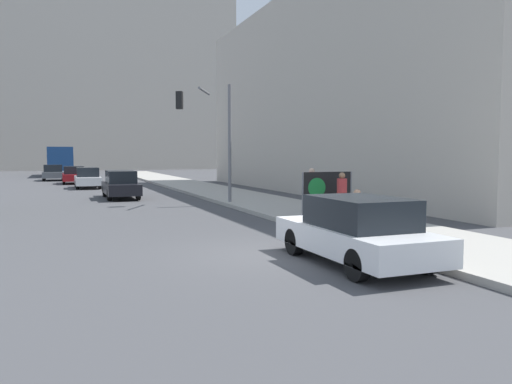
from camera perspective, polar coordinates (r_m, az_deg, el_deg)
ground_plane at (r=12.19m, az=2.22°, el=-7.18°), size 160.00×160.00×0.00m
sidewalk_curb at (r=27.62m, az=-1.89°, el=-0.59°), size 4.02×90.00×0.17m
building_backdrop_far at (r=89.78m, az=-19.83°, el=11.89°), size 52.00×12.00×29.49m
building_backdrop_right at (r=34.12m, az=11.78°, el=10.84°), size 10.00×32.00×12.76m
seated_protester at (r=15.10m, az=11.57°, el=-1.84°), size 0.98×0.77×1.23m
jogger_on_sidewalk at (r=17.29m, az=9.78°, el=-0.48°), size 0.34×0.34×1.65m
pedestrian_behind at (r=19.69m, az=6.37°, el=0.27°), size 0.34×0.34×1.74m
protest_banner at (r=17.78m, az=8.10°, el=-0.21°), size 2.00×0.06×1.65m
traffic_light_pole at (r=24.19m, az=-5.22°, el=7.79°), size 2.45×2.22×5.59m
parked_car_curbside at (r=11.26m, az=11.43°, el=-4.37°), size 1.88×4.46×1.50m
car_on_road_nearest at (r=28.80m, az=-15.20°, el=0.81°), size 1.71×4.75×1.55m
car_on_road_midblock at (r=38.40m, az=-18.70°, el=1.54°), size 1.73×4.53×1.51m
car_on_road_distant at (r=44.83m, az=-20.11°, el=1.84°), size 1.81×4.41×1.47m
car_on_road_far_lane at (r=51.09m, az=-22.16°, el=2.06°), size 1.87×4.26×1.50m
city_bus_on_road at (r=61.77m, az=-21.45°, el=3.47°), size 2.62×10.75×3.29m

